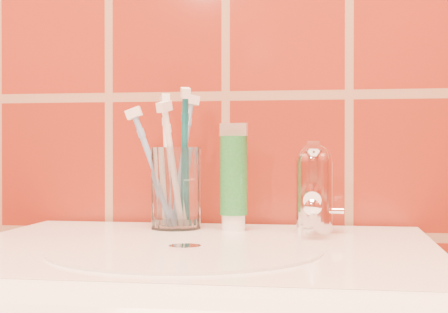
# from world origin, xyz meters

# --- Properties ---
(glass_tumbler) EXTENTS (0.09, 0.09, 0.11)m
(glass_tumbler) POSITION_xyz_m (-0.06, 1.12, 0.91)
(glass_tumbler) COLOR white
(glass_tumbler) RESTS_ON pedestal_sink
(toothpaste_tube) EXTENTS (0.04, 0.04, 0.15)m
(toothpaste_tube) POSITION_xyz_m (0.03, 1.11, 0.92)
(toothpaste_tube) COLOR white
(toothpaste_tube) RESTS_ON pedestal_sink
(faucet) EXTENTS (0.05, 0.11, 0.12)m
(faucet) POSITION_xyz_m (0.14, 1.09, 0.91)
(faucet) COLOR white
(faucet) RESTS_ON pedestal_sink
(toothbrush_0) EXTENTS (0.07, 0.11, 0.20)m
(toothbrush_0) POSITION_xyz_m (-0.07, 1.13, 0.94)
(toothbrush_0) COLOR white
(toothbrush_0) RESTS_ON glass_tumbler
(toothbrush_1) EXTENTS (0.09, 0.09, 0.17)m
(toothbrush_1) POSITION_xyz_m (-0.09, 1.10, 0.93)
(toothbrush_1) COLOR #7296CA
(toothbrush_1) RESTS_ON glass_tumbler
(toothbrush_2) EXTENTS (0.08, 0.11, 0.19)m
(toothbrush_2) POSITION_xyz_m (-0.06, 1.09, 0.94)
(toothbrush_2) COLOR white
(toothbrush_2) RESTS_ON glass_tumbler
(toothbrush_3) EXTENTS (0.08, 0.08, 0.20)m
(toothbrush_3) POSITION_xyz_m (-0.05, 1.13, 0.94)
(toothbrush_3) COLOR #7BACDB
(toothbrush_3) RESTS_ON glass_tumbler
(toothbrush_4) EXTENTS (0.07, 0.10, 0.21)m
(toothbrush_4) POSITION_xyz_m (-0.04, 1.10, 0.95)
(toothbrush_4) COLOR #0B5963
(toothbrush_4) RESTS_ON glass_tumbler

